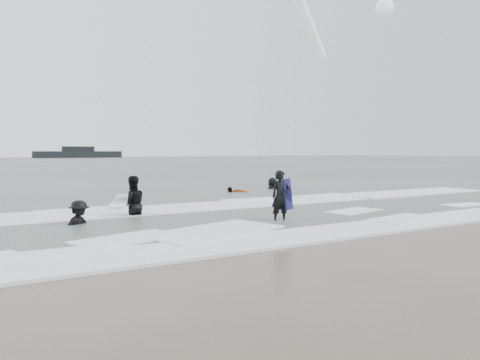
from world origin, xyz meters
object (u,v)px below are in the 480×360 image
vessel_horizon (78,154)px  surfer_right_near (230,193)px  surfer_centre (280,222)px  surfer_breaker (79,226)px  surfer_right_far (273,190)px  airshow_jet (283,0)px  surfer_wading (132,217)px

vessel_horizon → surfer_right_near: bearing=-98.4°
surfer_centre → vessel_horizon: (22.71, 140.06, 1.33)m
surfer_breaker → surfer_right_far: 14.33m
surfer_centre → surfer_breaker: 5.95m
surfer_right_near → airshow_jet: airshow_jet is taller
vessel_horizon → surfer_wading: bearing=-100.9°
surfer_right_far → airshow_jet: (24.21, 32.73, 23.28)m
surfer_wading → airshow_jet: bearing=-129.6°
surfer_centre → airshow_jet: (30.86, 42.77, 23.28)m
surfer_right_far → airshow_jet: bearing=-137.3°
surfer_breaker → airshow_jet: size_ratio=0.04×
surfer_right_near → surfer_right_far: surfer_right_far is taller
surfer_wading → surfer_breaker: bearing=30.3°
surfer_right_near → airshow_jet: size_ratio=0.04×
surfer_right_far → vessel_horizon: 131.02m
surfer_wading → airshow_jet: airshow_jet is taller
surfer_right_far → surfer_right_near: bearing=3.1°
surfer_right_far → vessel_horizon: (16.07, 130.02, 1.33)m
surfer_centre → vessel_horizon: size_ratio=0.06×
surfer_centre → surfer_breaker: (-5.46, 2.36, 0.00)m
surfer_centre → surfer_wading: (-3.54, 3.42, 0.00)m
surfer_right_far → vessel_horizon: bearing=-107.9°
surfer_right_near → surfer_wading: bearing=16.6°
surfer_centre → surfer_right_far: 12.04m
surfer_right_near → airshow_jet: (27.40, 33.53, 23.28)m
surfer_wading → vessel_horizon: (26.25, 136.64, 1.33)m
surfer_right_far → vessel_horizon: size_ratio=0.07×
surfer_right_near → airshow_jet: 49.16m
surfer_right_far → surfer_wading: bearing=22.2°
surfer_breaker → surfer_centre: bearing=-52.2°
surfer_centre → vessel_horizon: bearing=93.4°
surfer_breaker → surfer_right_near: (8.91, 6.89, 0.00)m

